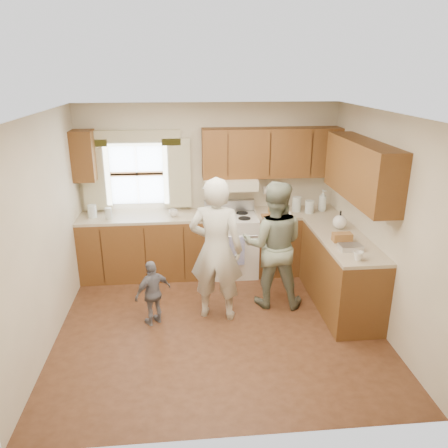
{
  "coord_description": "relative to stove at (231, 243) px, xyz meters",
  "views": [
    {
      "loc": [
        -0.37,
        -4.6,
        2.94
      ],
      "look_at": [
        0.1,
        0.4,
        1.15
      ],
      "focal_mm": 35.0,
      "sensor_mm": 36.0,
      "label": 1
    }
  ],
  "objects": [
    {
      "name": "kitchen_fixtures",
      "position": [
        0.31,
        -0.36,
        0.37
      ],
      "size": [
        3.8,
        2.25,
        2.15
      ],
      "color": "#3E200D",
      "rests_on": "ground"
    },
    {
      "name": "woman_right",
      "position": [
        0.44,
        -0.98,
        0.36
      ],
      "size": [
        0.91,
        0.77,
        1.66
      ],
      "primitive_type": "imported",
      "rotation": [
        0.0,
        0.0,
        2.95
      ],
      "color": "#223E23",
      "rests_on": "ground"
    },
    {
      "name": "woman_left",
      "position": [
        -0.31,
        -1.23,
        0.43
      ],
      "size": [
        0.74,
        0.58,
        1.79
      ],
      "primitive_type": "imported",
      "rotation": [
        0.0,
        0.0,
        2.89
      ],
      "color": "beige",
      "rests_on": "ground"
    },
    {
      "name": "room",
      "position": [
        -0.3,
        -1.44,
        0.78
      ],
      "size": [
        3.8,
        3.8,
        3.8
      ],
      "color": "#422514",
      "rests_on": "ground"
    },
    {
      "name": "stove",
      "position": [
        0.0,
        0.0,
        0.0
      ],
      "size": [
        0.76,
        0.67,
        1.07
      ],
      "color": "silver",
      "rests_on": "ground"
    },
    {
      "name": "child",
      "position": [
        -1.08,
        -1.33,
        -0.06
      ],
      "size": [
        0.51,
        0.44,
        0.82
      ],
      "primitive_type": "imported",
      "rotation": [
        0.0,
        0.0,
        3.74
      ],
      "color": "slate",
      "rests_on": "ground"
    }
  ]
}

